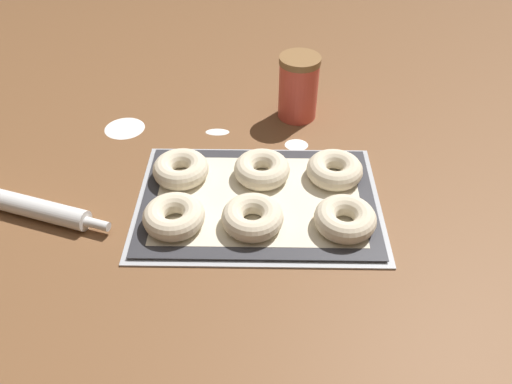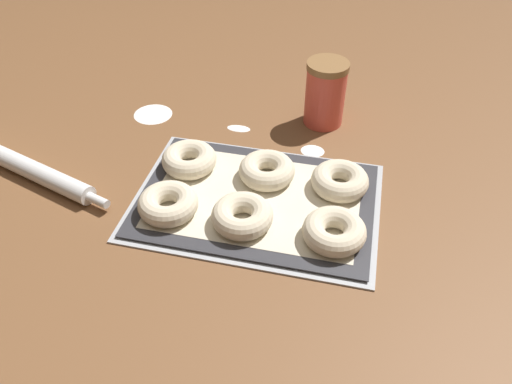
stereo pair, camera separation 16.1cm
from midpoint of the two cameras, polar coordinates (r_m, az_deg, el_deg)
name	(u,v)px [view 1 (the left image)]	position (r m, az deg, el deg)	size (l,w,h in m)	color
ground_plane	(259,202)	(1.04, -4.05, -1.49)	(2.80, 2.80, 0.00)	brown
baking_tray	(256,202)	(1.03, -4.45, -1.50)	(0.50, 0.35, 0.01)	#B2B5BA
baking_mat	(256,200)	(1.03, -4.47, -1.28)	(0.48, 0.33, 0.00)	#333338
bagel_front_left	(171,216)	(0.99, -14.29, -3.06)	(0.12, 0.12, 0.04)	beige
bagel_front_center	(250,217)	(0.96, -5.48, -3.23)	(0.12, 0.12, 0.04)	beige
bagel_front_right	(343,219)	(0.96, 5.20, -3.40)	(0.12, 0.12, 0.04)	beige
bagel_back_left	(179,169)	(1.09, -13.04, 2.30)	(0.12, 0.12, 0.04)	beige
bagel_back_center	(261,169)	(1.07, -3.68, 2.33)	(0.12, 0.12, 0.04)	beige
bagel_back_right	(332,170)	(1.07, 4.52, 2.27)	(0.12, 0.12, 0.04)	beige
flour_canister	(296,87)	(1.25, 0.94, 11.69)	(0.10, 0.10, 0.16)	#DB4C3D
rolling_pin	(0,200)	(1.17, -30.86, -1.05)	(0.48, 0.17, 0.04)	silver
flour_patch_near	(215,132)	(1.24, -8.38, 6.62)	(0.06, 0.03, 0.00)	white
flour_patch_far	(123,128)	(1.31, -18.47, 6.75)	(0.10, 0.10, 0.00)	white
flour_patch_side	(294,145)	(1.19, 0.57, 5.21)	(0.06, 0.05, 0.00)	white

